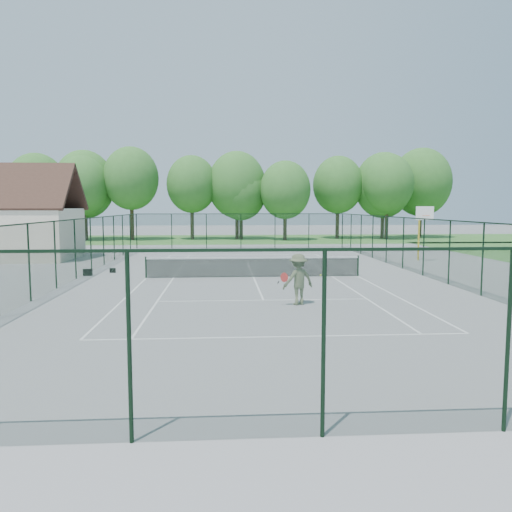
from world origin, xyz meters
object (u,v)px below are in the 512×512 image
Objects in this scene: tennis_net at (253,266)px; tennis_player at (298,279)px; basketball_goal at (422,223)px; sports_bag_a at (88,272)px.

tennis_player is at bearing -80.54° from tennis_net.
sports_bag_a is at bearing -164.00° from basketball_goal.
tennis_net reaches higher than sports_bag_a.
tennis_player is at bearing -43.50° from sports_bag_a.
tennis_net is 7.44m from tennis_player.
basketball_goal is 1.91× the size of tennis_player.
sports_bag_a is at bearing 139.66° from tennis_player.
sports_bag_a is (-8.72, 1.11, -0.40)m from tennis_net.
basketball_goal is 21.39m from sports_bag_a.
basketball_goal is 8.15× the size of sports_bag_a.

